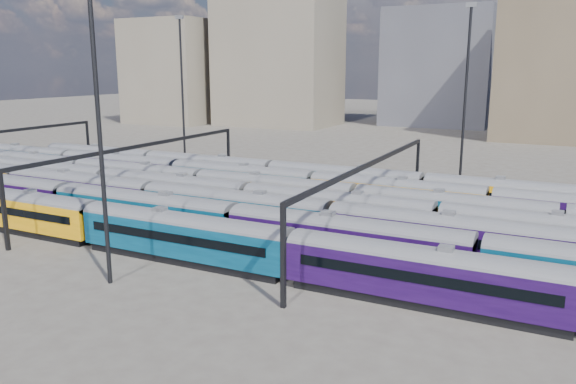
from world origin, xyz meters
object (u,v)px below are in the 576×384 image
at_px(rake_0, 425,269).
at_px(rake_1, 345,236).
at_px(rake_2, 234,206).
at_px(mast_2, 98,112).

distance_m(rake_0, rake_1, 9.57).
bearing_deg(rake_2, mast_2, -95.09).
xyz_separation_m(rake_2, mast_2, (-1.51, -17.00, 11.09)).
relative_size(rake_0, rake_1, 0.69).
distance_m(rake_0, rake_2, 24.75).
bearing_deg(rake_0, rake_2, 156.17).
height_order(rake_2, mast_2, mast_2).
bearing_deg(mast_2, rake_1, 36.88).
xyz_separation_m(rake_0, rake_2, (-22.64, 10.00, 0.06)).
distance_m(rake_0, mast_2, 27.51).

